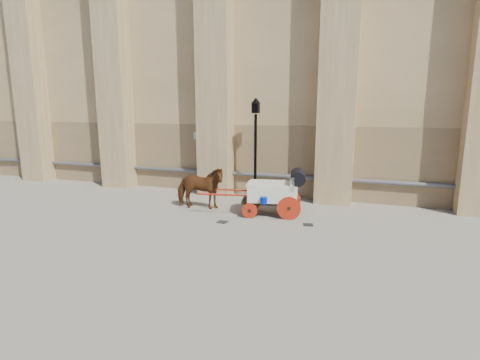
% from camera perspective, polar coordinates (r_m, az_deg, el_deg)
% --- Properties ---
extents(ground, '(90.00, 90.00, 0.00)m').
position_cam_1_polar(ground, '(12.94, -5.63, -5.83)').
color(ground, gray).
rests_on(ground, ground).
extents(horse, '(1.99, 1.10, 1.60)m').
position_cam_1_polar(horse, '(13.95, -6.14, -1.19)').
color(horse, brown).
rests_on(horse, ground).
extents(carriage, '(3.83, 1.65, 1.63)m').
position_cam_1_polar(carriage, '(13.14, 5.58, -1.61)').
color(carriage, black).
rests_on(carriage, ground).
extents(street_lamp, '(0.39, 0.39, 4.12)m').
position_cam_1_polar(street_lamp, '(15.12, 2.36, 5.18)').
color(street_lamp, black).
rests_on(street_lamp, ground).
extents(drain_grate_near, '(0.35, 0.35, 0.01)m').
position_cam_1_polar(drain_grate_near, '(12.48, -2.72, -6.39)').
color(drain_grate_near, black).
rests_on(drain_grate_near, ground).
extents(drain_grate_far, '(0.38, 0.38, 0.01)m').
position_cam_1_polar(drain_grate_far, '(12.36, 10.33, -6.74)').
color(drain_grate_far, black).
rests_on(drain_grate_far, ground).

